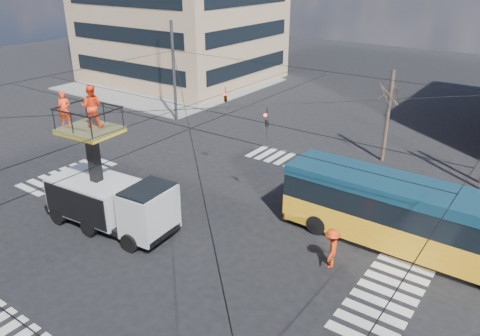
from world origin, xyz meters
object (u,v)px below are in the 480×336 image
Objects in this scene: city_bus at (419,218)px; traffic_cone at (97,193)px; worker_ground at (94,175)px; utility_truck at (109,187)px; flagger at (331,248)px.

city_bus reaches higher than traffic_cone.
traffic_cone is at bearing -144.05° from worker_ground.
city_bus is (12.72, 6.40, -0.46)m from utility_truck.
utility_truck is at bearing -152.85° from city_bus.
city_bus is 16.64m from traffic_cone.
utility_truck is 14.25m from city_bus.
utility_truck is 3.96× the size of flagger.
city_bus is at bearing 122.43° from flagger.
traffic_cone is 1.52m from worker_ground.
worker_ground is 14.47m from flagger.
flagger is (10.13, 3.21, -1.28)m from utility_truck.
flagger is (-2.59, -3.19, -0.82)m from city_bus.
flagger is at bearing 12.97° from utility_truck.
traffic_cone is at bearing 149.86° from utility_truck.
utility_truck reaches higher than city_bus.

